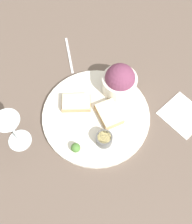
# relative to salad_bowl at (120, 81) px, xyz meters

# --- Properties ---
(ground_plane) EXTENTS (4.00, 4.00, 0.00)m
(ground_plane) POSITION_rel_salad_bowl_xyz_m (-0.01, -0.13, -0.06)
(ground_plane) COLOR brown
(dinner_plate) EXTENTS (0.35, 0.35, 0.01)m
(dinner_plate) POSITION_rel_salad_bowl_xyz_m (-0.01, -0.13, -0.05)
(dinner_plate) COLOR silver
(dinner_plate) RESTS_ON ground_plane
(salad_bowl) EXTENTS (0.12, 0.12, 0.11)m
(salad_bowl) POSITION_rel_salad_bowl_xyz_m (0.00, 0.00, 0.00)
(salad_bowl) COLOR silver
(salad_bowl) RESTS_ON dinner_plate
(sauce_ramekin) EXTENTS (0.05, 0.05, 0.04)m
(sauce_ramekin) POSITION_rel_salad_bowl_xyz_m (0.07, -0.19, -0.03)
(sauce_ramekin) COLOR #4C4C4C
(sauce_ramekin) RESTS_ON dinner_plate
(cheese_toast_near) EXTENTS (0.11, 0.10, 0.03)m
(cheese_toast_near) POSITION_rel_salad_bowl_xyz_m (0.03, -0.11, -0.03)
(cheese_toast_near) COLOR tan
(cheese_toast_near) RESTS_ON dinner_plate
(cheese_toast_far) EXTENTS (0.11, 0.10, 0.03)m
(cheese_toast_far) POSITION_rel_salad_bowl_xyz_m (-0.08, -0.13, -0.03)
(cheese_toast_far) COLOR tan
(cheese_toast_far) RESTS_ON dinner_plate
(wine_glass) EXTENTS (0.07, 0.07, 0.15)m
(wine_glass) POSITION_rel_salad_bowl_xyz_m (-0.16, -0.33, 0.05)
(wine_glass) COLOR silver
(wine_glass) RESTS_ON ground_plane
(garnish) EXTENTS (0.03, 0.03, 0.03)m
(garnish) POSITION_rel_salad_bowl_xyz_m (0.01, -0.26, -0.03)
(garnish) COLOR #477533
(garnish) RESTS_ON dinner_plate
(napkin) EXTENTS (0.15, 0.15, 0.01)m
(napkin) POSITION_rel_salad_bowl_xyz_m (0.23, 0.04, -0.06)
(napkin) COLOR white
(napkin) RESTS_ON ground_plane
(fork) EXTENTS (0.12, 0.12, 0.01)m
(fork) POSITION_rel_salad_bowl_xyz_m (-0.23, 0.02, -0.06)
(fork) COLOR silver
(fork) RESTS_ON ground_plane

